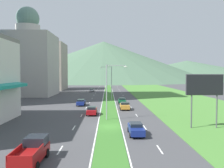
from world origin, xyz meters
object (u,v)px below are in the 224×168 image
Objects in this scene: car_4 at (125,106)px; car_1 at (136,129)px; car_3 at (92,90)px; pickup_truck_0 at (32,151)px; street_lamp_mid at (110,81)px; car_0 at (122,101)px; billboard_roadside at (205,87)px; car_2 at (92,111)px; car_5 at (81,102)px; street_lamp_near at (109,88)px.

car_1 is at bearing -0.14° from car_4.
car_3 is 0.81× the size of pickup_truck_0.
car_4 is (0.05, 20.79, 0.02)m from car_1.
street_lamp_mid is 8.67m from car_0.
billboard_roadside reaches higher than car_3.
car_5 is (-3.45, 12.66, -0.00)m from car_2.
car_3 is at bearing 107.09° from billboard_roadside.
street_lamp_near is 0.95× the size of street_lamp_mid.
car_1 is (3.35, -9.73, -4.60)m from street_lamp_near.
billboard_roadside is 20.77m from car_4.
car_2 is at bearing -164.74° from car_5.
street_lamp_near is 12.44m from car_4.
car_4 reaches higher than car_1.
car_1 is at bearing -171.56° from car_3.
car_3 is at bearing 96.64° from street_lamp_near.
street_lamp_mid is 46.90m from pickup_truck_0.
car_0 is 0.95× the size of car_5.
street_lamp_mid is 2.22× the size of car_3.
car_1 reaches higher than car_3.
car_3 is (-6.97, 59.86, -4.67)m from street_lamp_near.
car_2 is at bearing 146.28° from billboard_roadside.
street_lamp_near is 2.03× the size of car_1.
car_0 is 1.00× the size of car_2.
car_4 is (10.37, -48.80, 0.09)m from car_3.
car_0 is at bearing 179.87° from car_1.
street_lamp_near is 14.88m from billboard_roadside.
car_4 is 31.59m from pickup_truck_0.
street_lamp_mid is 23.40m from car_2.
car_2 is 9.20m from car_4.
pickup_truck_0 reaches higher than car_3.
street_lamp_mid is 36.10m from billboard_roadside.
car_2 is (-3.71, -22.61, -4.79)m from street_lamp_mid.
car_5 is (-20.08, 23.76, -5.04)m from billboard_roadside.
street_lamp_near is at bearing -17.10° from car_4.
street_lamp_mid is 2.13× the size of car_1.
billboard_roadside is at bearing -139.80° from car_5.
billboard_roadside is at bearing -25.63° from street_lamp_near.
billboard_roadside is 1.69× the size of car_1.
car_2 is 0.94× the size of car_3.
car_0 is 0.76× the size of pickup_truck_0.
car_1 is 28.85m from car_5.
billboard_roadside is 11.73m from car_1.
street_lamp_mid reaches higher than car_3.
street_lamp_near is 1.20× the size of billboard_roadside.
car_2 is (-3.22, 4.66, -4.59)m from street_lamp_near.
car_2 is 0.76× the size of pickup_truck_0.
street_lamp_near is 2.13× the size of car_5.
pickup_truck_0 is at bearing 171.22° from car_2.
street_lamp_near is 2.13× the size of car_4.
car_5 is at bearing -179.59° from car_3.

